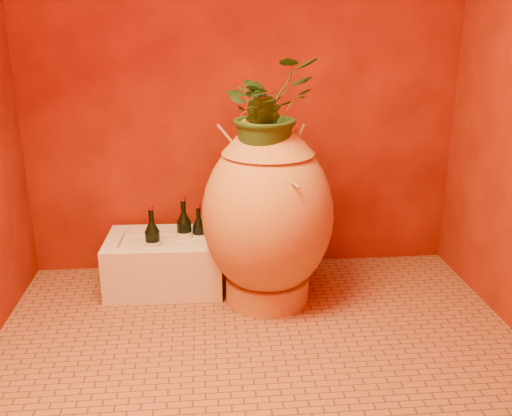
{
  "coord_description": "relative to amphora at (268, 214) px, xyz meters",
  "views": [
    {
      "loc": [
        -0.23,
        -2.26,
        1.46
      ],
      "look_at": [
        0.01,
        0.35,
        0.58
      ],
      "focal_mm": 40.0,
      "sensor_mm": 36.0,
      "label": 1
    }
  ],
  "objects": [
    {
      "name": "plant_main",
      "position": [
        -0.01,
        -0.02,
        0.54
      ],
      "size": [
        0.6,
        0.58,
        0.52
      ],
      "primitive_type": "imported",
      "rotation": [
        0.0,
        0.0,
        0.52
      ],
      "color": "#234518",
      "rests_on": "amphora"
    },
    {
      "name": "wine_bottle_c",
      "position": [
        -0.44,
        0.26,
        -0.2
      ],
      "size": [
        0.09,
        0.09,
        0.35
      ],
      "color": "black",
      "rests_on": "stone_basin"
    },
    {
      "name": "wall_tap",
      "position": [
        -0.08,
        0.4,
        0.39
      ],
      "size": [
        0.07,
        0.15,
        0.16
      ],
      "color": "#AA6927",
      "rests_on": "wall_back"
    },
    {
      "name": "wine_bottle_b",
      "position": [
        -0.61,
        0.14,
        -0.2
      ],
      "size": [
        0.08,
        0.08,
        0.34
      ],
      "color": "black",
      "rests_on": "stone_basin"
    },
    {
      "name": "wall_back",
      "position": [
        -0.09,
        0.48,
        0.77
      ],
      "size": [
        2.5,
        0.02,
        2.5
      ],
      "primitive_type": "cube",
      "color": "#5A1205",
      "rests_on": "ground"
    },
    {
      "name": "floor",
      "position": [
        -0.09,
        -0.52,
        -0.48
      ],
      "size": [
        2.5,
        2.5,
        0.0
      ],
      "primitive_type": "plane",
      "color": "brown",
      "rests_on": "ground"
    },
    {
      "name": "amphora",
      "position": [
        0.0,
        0.0,
        0.0
      ],
      "size": [
        0.86,
        0.86,
        0.97
      ],
      "rotation": [
        0.0,
        0.0,
        -0.31
      ],
      "color": "#BF8135",
      "rests_on": "floor"
    },
    {
      "name": "wine_bottle_a",
      "position": [
        -0.36,
        0.28,
        -0.21
      ],
      "size": [
        0.07,
        0.07,
        0.3
      ],
      "color": "black",
      "rests_on": "stone_basin"
    },
    {
      "name": "stone_basin",
      "position": [
        -0.55,
        0.2,
        -0.34
      ],
      "size": [
        0.65,
        0.46,
        0.3
      ],
      "rotation": [
        0.0,
        0.0,
        -0.04
      ],
      "color": "beige",
      "rests_on": "floor"
    },
    {
      "name": "plant_side",
      "position": [
        -0.05,
        -0.04,
        0.43
      ],
      "size": [
        0.27,
        0.25,
        0.39
      ],
      "primitive_type": "imported",
      "rotation": [
        0.0,
        0.0,
        -0.46
      ],
      "color": "#234518",
      "rests_on": "amphora"
    }
  ]
}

